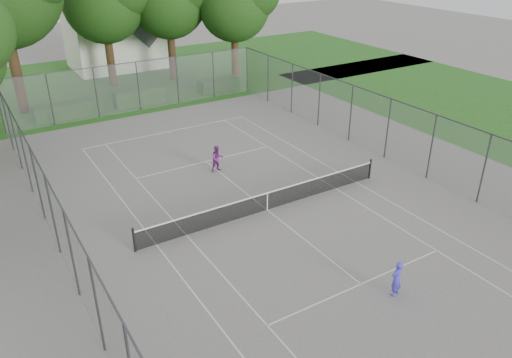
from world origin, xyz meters
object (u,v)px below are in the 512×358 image
tennis_net (267,201)px  house (114,22)px  girl_player (397,279)px  woman_player (217,159)px

tennis_net → house: house is taller
girl_player → woman_player: (-0.62, 12.44, 0.02)m
girl_player → woman_player: 12.45m
tennis_net → house: bearing=84.9°
tennis_net → girl_player: size_ratio=9.14×
house → girl_player: bearing=-93.1°
tennis_net → woman_player: woman_player is taller
tennis_net → woman_player: (0.01, 4.98, 0.21)m
woman_player → tennis_net: bearing=-89.1°
house → woman_player: 25.82m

